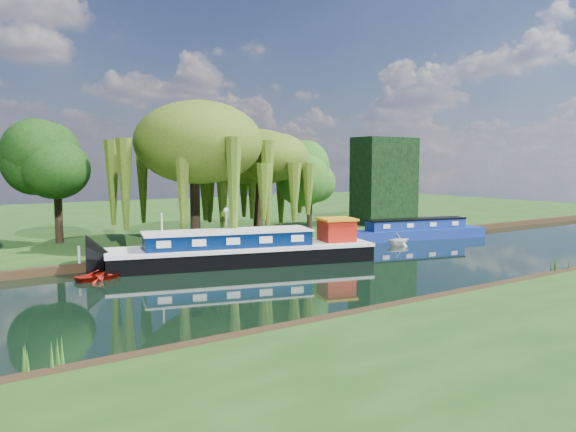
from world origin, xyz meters
TOP-DOWN VIEW (x-y plane):
  - ground at (0.00, 0.00)m, footprint 120.00×120.00m
  - far_bank at (0.00, 34.00)m, footprint 120.00×52.00m
  - dutch_barge at (-1.02, 5.22)m, footprint 16.47×7.77m
  - narrowboat at (15.98, 7.15)m, footprint 12.34×4.77m
  - red_dinghy at (-9.60, 5.49)m, footprint 2.98×2.35m
  - white_cruiser at (12.28, 5.45)m, footprint 2.21×1.98m
  - willow_left at (-1.13, 12.05)m, footprint 7.93×7.93m
  - willow_right at (4.42, 12.68)m, footprint 6.12×6.12m
  - tree_far_mid at (-9.08, 17.64)m, footprint 4.84×4.84m
  - tree_far_right at (9.54, 12.91)m, footprint 3.92×3.92m
  - conifer_hedge at (19.00, 14.00)m, footprint 6.00×3.00m
  - lamppost at (0.50, 10.50)m, footprint 0.36×0.36m
  - mooring_posts at (-0.50, 8.40)m, footprint 19.16×0.16m
  - reeds_near at (6.87, -7.57)m, footprint 33.70×1.50m

SIDE VIEW (x-z plane):
  - ground at x=0.00m, z-range 0.00..0.00m
  - red_dinghy at x=-9.60m, z-range -0.28..0.28m
  - white_cruiser at x=12.28m, z-range -0.52..0.52m
  - far_bank at x=0.00m, z-range 0.00..0.45m
  - reeds_near at x=6.87m, z-range 0.00..1.10m
  - narrowboat at x=15.98m, z-range -0.26..1.52m
  - dutch_barge at x=-1.02m, z-range -0.86..2.54m
  - mooring_posts at x=-0.50m, z-range 0.45..1.45m
  - lamppost at x=0.50m, z-range 1.14..3.70m
  - conifer_hedge at x=19.00m, z-range 0.45..8.45m
  - tree_far_right at x=9.54m, z-range 1.67..8.09m
  - willow_right at x=4.42m, z-range 2.16..9.62m
  - tree_far_mid at x=-9.08m, z-range 1.96..9.88m
  - willow_left at x=-1.13m, z-range 2.60..12.10m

